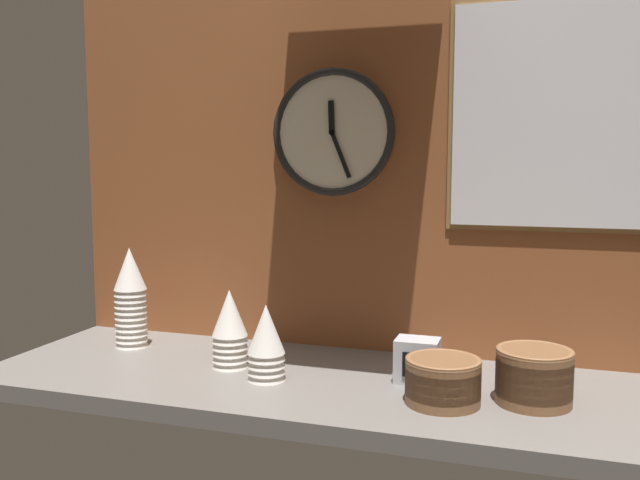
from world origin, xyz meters
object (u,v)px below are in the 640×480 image
(bowl_stack_right, at_px, (443,379))
(menu_board, at_px, (551,115))
(wall_clock, at_px, (333,132))
(cup_stack_far_left, at_px, (131,297))
(napkin_dispenser, at_px, (417,360))
(cup_stack_center_left, at_px, (229,329))
(bowl_stack_far_right, at_px, (534,375))
(cup_stack_center, at_px, (266,342))

(bowl_stack_right, xyz_separation_m, menu_board, (0.19, 0.34, 0.55))
(wall_clock, bearing_deg, bowl_stack_right, -44.16)
(cup_stack_far_left, xyz_separation_m, napkin_dispenser, (0.78, -0.06, -0.09))
(cup_stack_center_left, distance_m, bowl_stack_right, 0.53)
(bowl_stack_right, bearing_deg, bowl_stack_far_right, 18.18)
(cup_stack_center, height_order, bowl_stack_far_right, cup_stack_center)
(menu_board, bearing_deg, napkin_dispenser, -141.48)
(bowl_stack_far_right, relative_size, menu_board, 0.28)
(cup_stack_center_left, xyz_separation_m, bowl_stack_far_right, (0.70, -0.03, -0.04))
(bowl_stack_far_right, relative_size, napkin_dispenser, 1.58)
(cup_stack_center_left, bearing_deg, bowl_stack_far_right, -2.51)
(cup_stack_center_left, distance_m, menu_board, 0.92)
(cup_stack_far_left, xyz_separation_m, cup_stack_center, (0.45, -0.15, -0.05))
(menu_board, bearing_deg, cup_stack_center, -152.85)
(cup_stack_center_left, xyz_separation_m, napkin_dispenser, (0.45, 0.03, -0.05))
(cup_stack_far_left, xyz_separation_m, bowl_stack_right, (0.86, -0.18, -0.08))
(bowl_stack_right, relative_size, napkin_dispenser, 1.58)
(bowl_stack_far_right, distance_m, wall_clock, 0.77)
(cup_stack_center, height_order, cup_stack_center_left, cup_stack_center_left)
(cup_stack_far_left, bearing_deg, cup_stack_center, -18.33)
(bowl_stack_far_right, distance_m, menu_board, 0.61)
(cup_stack_far_left, height_order, wall_clock, wall_clock)
(cup_stack_center, bearing_deg, cup_stack_center_left, 153.56)
(cup_stack_center, xyz_separation_m, cup_stack_center_left, (-0.12, 0.06, 0.01))
(bowl_stack_right, xyz_separation_m, wall_clock, (-0.34, 0.33, 0.52))
(bowl_stack_right, relative_size, bowl_stack_far_right, 1.00)
(cup_stack_center_left, height_order, wall_clock, wall_clock)
(wall_clock, relative_size, menu_board, 0.59)
(wall_clock, bearing_deg, cup_stack_center_left, -128.34)
(cup_stack_center_left, bearing_deg, bowl_stack_right, -9.65)
(menu_board, height_order, napkin_dispenser, menu_board)
(napkin_dispenser, bearing_deg, cup_stack_center_left, -175.81)
(napkin_dispenser, bearing_deg, bowl_stack_far_right, -14.21)
(bowl_stack_far_right, height_order, napkin_dispenser, bowl_stack_far_right)
(bowl_stack_far_right, bearing_deg, cup_stack_center, -177.11)
(cup_stack_center_left, bearing_deg, wall_clock, 51.66)
(cup_stack_center, distance_m, bowl_stack_right, 0.41)
(bowl_stack_far_right, bearing_deg, cup_stack_center_left, 177.49)
(wall_clock, bearing_deg, cup_stack_far_left, -164.19)
(cup_stack_center_left, relative_size, bowl_stack_right, 1.22)
(cup_stack_center_left, height_order, bowl_stack_far_right, cup_stack_center_left)
(cup_stack_center, relative_size, napkin_dispenser, 1.77)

